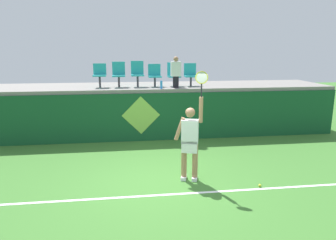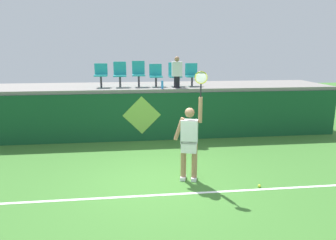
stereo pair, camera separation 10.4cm
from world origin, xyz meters
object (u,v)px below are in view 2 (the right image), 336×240
spectator_0 (177,72)px  stadium_chair_2 (139,73)px  tennis_player (189,140)px  stadium_chair_4 (175,74)px  stadium_chair_0 (101,74)px  tennis_ball (259,186)px  stadium_chair_5 (192,74)px  stadium_chair_3 (156,74)px  stadium_chair_1 (120,73)px  water_bottle (162,85)px

spectator_0 → stadium_chair_2: bearing=160.6°
tennis_player → stadium_chair_2: stadium_chair_2 is taller
tennis_player → stadium_chair_4: size_ratio=3.08×
stadium_chair_0 → stadium_chair_4: 2.58m
tennis_ball → stadium_chair_5: bearing=97.2°
tennis_player → tennis_ball: bearing=-22.2°
stadium_chair_3 → spectator_0: 0.83m
tennis_ball → stadium_chair_0: size_ratio=0.08×
tennis_player → spectator_0: size_ratio=2.43×
stadium_chair_1 → tennis_player: bearing=-68.7°
stadium_chair_3 → stadium_chair_0: bearing=-179.9°
tennis_player → stadium_chair_4: same height
stadium_chair_3 → spectator_0: size_ratio=0.74×
spectator_0 → stadium_chair_4: bearing=90.0°
tennis_player → stadium_chair_3: tennis_player is taller
tennis_ball → water_bottle: (-1.75, 4.16, 1.83)m
water_bottle → stadium_chair_5: stadium_chair_5 is taller
water_bottle → stadium_chair_2: size_ratio=0.30×
stadium_chair_5 → water_bottle: bearing=-147.7°
stadium_chair_2 → stadium_chair_4: stadium_chair_2 is taller
tennis_ball → stadium_chair_2: (-2.51, 4.88, 2.18)m
stadium_chair_5 → stadium_chair_2: bearing=179.9°
tennis_player → tennis_ball: (1.49, -0.61, -0.95)m
stadium_chair_2 → stadium_chair_4: size_ratio=1.07×
tennis_ball → spectator_0: size_ratio=0.06×
tennis_ball → stadium_chair_1: 6.20m
tennis_player → tennis_ball: tennis_player is taller
stadium_chair_2 → water_bottle: bearing=-43.6°
stadium_chair_0 → stadium_chair_1: size_ratio=0.93×
tennis_ball → stadium_chair_4: bearing=104.1°
water_bottle → stadium_chair_3: (-0.15, 0.72, 0.29)m
stadium_chair_4 → stadium_chair_1: bearing=-180.0°
stadium_chair_2 → stadium_chair_0: bearing=-179.6°
water_bottle → stadium_chair_4: 0.95m
stadium_chair_4 → stadium_chair_3: bearing=-179.5°
water_bottle → tennis_player: bearing=-85.8°
stadium_chair_0 → stadium_chair_5: 3.18m
tennis_player → stadium_chair_1: (-1.66, 4.27, 1.22)m
stadium_chair_1 → stadium_chair_3: (1.25, -0.00, -0.05)m
tennis_player → stadium_chair_2: 4.56m
stadium_chair_1 → water_bottle: bearing=-27.2°
spectator_0 → stadium_chair_0: bearing=170.2°
stadium_chair_0 → stadium_chair_4: stadium_chair_4 is taller
stadium_chair_5 → stadium_chair_0: bearing=-179.9°
water_bottle → stadium_chair_0: stadium_chair_0 is taller
stadium_chair_4 → stadium_chair_5: bearing=-0.3°
tennis_ball → stadium_chair_1: bearing=122.9°
tennis_player → stadium_chair_2: (-1.02, 4.27, 1.23)m
stadium_chair_1 → stadium_chair_5: size_ratio=1.09×
water_bottle → stadium_chair_5: size_ratio=0.34×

